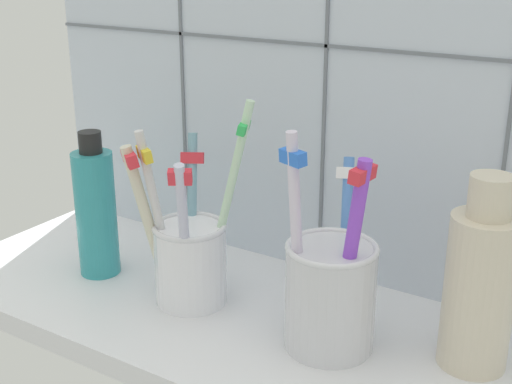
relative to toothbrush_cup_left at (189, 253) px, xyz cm
name	(u,v)px	position (x,y,z in cm)	size (l,w,h in cm)	color
counter_slab	(259,329)	(6.87, 0.63, -5.62)	(64.00, 22.00, 2.00)	silver
tile_wall_back	(332,57)	(6.87, 12.63, 15.88)	(64.00, 2.20, 45.00)	silver
toothbrush_cup_left	(189,253)	(0.00, 0.00, 0.00)	(9.94, 9.20, 18.28)	white
toothbrush_cup_right	(331,290)	(13.65, 0.12, 0.27)	(7.16, 10.63, 17.79)	silver
ceramic_vase	(480,285)	(23.89, 3.67, 1.98)	(5.12, 5.12, 14.98)	beige
soap_bottle	(96,211)	(-10.84, -0.05, 1.72)	(3.82, 3.82, 13.99)	teal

